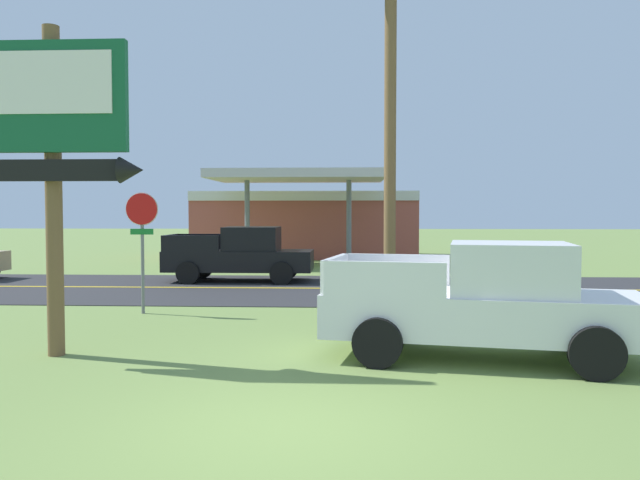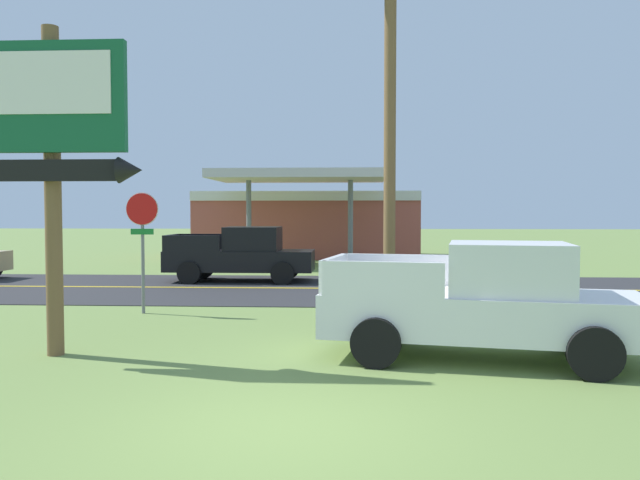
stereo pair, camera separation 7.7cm
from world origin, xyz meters
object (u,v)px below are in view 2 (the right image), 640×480
(utility_pole, at_px, (390,116))
(pickup_white_parked_on_lawn, at_px, (484,302))
(motel_sign, at_px, (52,134))
(pickup_black_on_road, at_px, (242,255))
(stop_sign, at_px, (142,231))
(gas_station, at_px, (308,222))

(utility_pole, xyz_separation_m, pickup_white_parked_on_lawn, (1.41, -3.19, -3.59))
(motel_sign, relative_size, pickup_black_on_road, 1.08)
(motel_sign, bearing_deg, pickup_black_on_road, 84.71)
(stop_sign, relative_size, utility_pole, 0.35)
(motel_sign, height_order, gas_station, motel_sign)
(gas_station, bearing_deg, pickup_black_on_road, -96.28)
(stop_sign, height_order, gas_station, gas_station)
(pickup_black_on_road, bearing_deg, gas_station, 83.72)
(gas_station, xyz_separation_m, pickup_black_on_road, (-1.41, -12.81, -0.98))
(utility_pole, bearing_deg, stop_sign, 168.76)
(pickup_black_on_road, bearing_deg, motel_sign, -95.29)
(stop_sign, distance_m, pickup_white_parked_on_lawn, 8.59)
(motel_sign, distance_m, gas_station, 24.72)
(stop_sign, distance_m, pickup_black_on_road, 7.31)
(stop_sign, bearing_deg, pickup_black_on_road, 80.80)
(pickup_black_on_road, bearing_deg, stop_sign, -99.20)
(stop_sign, xyz_separation_m, utility_pole, (5.91, -1.17, 2.53))
(pickup_white_parked_on_lawn, height_order, pickup_black_on_road, same)
(motel_sign, xyz_separation_m, utility_pole, (5.84, 3.41, 0.77))
(motel_sign, distance_m, pickup_white_parked_on_lawn, 7.78)
(stop_sign, xyz_separation_m, gas_station, (2.57, 19.95, -0.08))
(pickup_white_parked_on_lawn, bearing_deg, pickup_black_on_road, 118.17)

